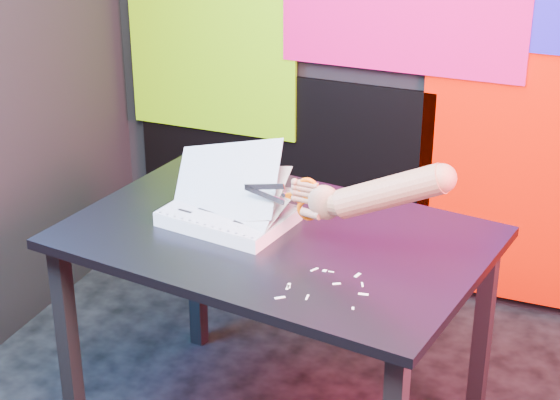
% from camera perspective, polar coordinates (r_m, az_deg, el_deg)
% --- Properties ---
extents(room, '(3.01, 3.01, 2.71)m').
position_cam_1_polar(room, '(2.12, 3.95, 7.07)').
color(room, '#28272A').
rests_on(room, ground).
extents(backdrop, '(2.88, 0.05, 2.08)m').
position_cam_1_polar(backdrop, '(3.59, 12.15, 7.28)').
color(backdrop, '#EE1300').
rests_on(backdrop, ground).
extents(work_table, '(1.32, 0.98, 0.75)m').
position_cam_1_polar(work_table, '(2.80, -0.23, -3.66)').
color(work_table, black).
rests_on(work_table, ground).
extents(printout_stack, '(0.41, 0.32, 0.28)m').
position_cam_1_polar(printout_stack, '(2.82, -3.17, -0.88)').
color(printout_stack, white).
rests_on(printout_stack, work_table).
extents(scissors, '(0.24, 0.02, 0.13)m').
position_cam_1_polar(scissors, '(2.64, 1.39, 0.11)').
color(scissors, '#B5B5B5').
rests_on(scissors, printout_stack).
extents(hand_forearm, '(0.46, 0.10, 0.23)m').
position_cam_1_polar(hand_forearm, '(2.54, 6.03, 0.42)').
color(hand_forearm, '#AE734E').
rests_on(hand_forearm, work_table).
extents(paper_clippings, '(0.22, 0.22, 0.00)m').
position_cam_1_polar(paper_clippings, '(2.49, 2.69, -5.23)').
color(paper_clippings, silver).
rests_on(paper_clippings, work_table).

